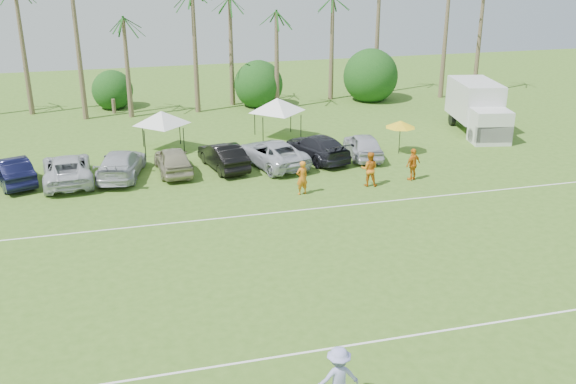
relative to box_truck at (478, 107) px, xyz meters
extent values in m
cube|color=white|center=(-19.46, -23.08, -1.92)|extent=(80.00, 0.10, 0.01)
cube|color=white|center=(-19.46, -11.08, -1.92)|extent=(80.00, 0.10, 0.01)
cone|color=brown|center=(-31.46, 12.92, 3.07)|extent=(0.44, 0.44, 10.00)
cone|color=brown|center=(-27.46, 12.92, 3.57)|extent=(0.44, 0.44, 11.00)
cone|color=brown|center=(-23.46, 12.92, 2.07)|extent=(0.44, 0.44, 8.00)
cone|color=brown|center=(-19.46, 12.92, 2.57)|extent=(0.44, 0.44, 9.00)
cone|color=brown|center=(-15.46, 12.92, 3.07)|extent=(0.44, 0.44, 10.00)
cone|color=brown|center=(-11.46, 12.92, 3.57)|extent=(0.44, 0.44, 11.00)
cone|color=brown|center=(-6.46, 12.92, 2.07)|extent=(0.44, 0.44, 8.00)
cone|color=brown|center=(-1.46, 12.92, 2.57)|extent=(0.44, 0.44, 9.00)
cone|color=brown|center=(3.54, 12.92, 3.07)|extent=(0.44, 0.44, 10.00)
cone|color=brown|center=(7.54, 12.92, 3.57)|extent=(0.44, 0.44, 11.00)
cylinder|color=brown|center=(-25.46, 13.92, -1.23)|extent=(0.30, 0.30, 1.40)
sphere|color=#113C11|center=(-25.46, 13.92, -0.13)|extent=(4.00, 4.00, 4.00)
cylinder|color=brown|center=(-13.46, 13.92, -1.23)|extent=(0.30, 0.30, 1.40)
sphere|color=#113C11|center=(-13.46, 13.92, -0.13)|extent=(4.00, 4.00, 4.00)
cylinder|color=brown|center=(-3.46, 13.92, -1.23)|extent=(0.30, 0.30, 1.40)
sphere|color=#113C11|center=(-3.46, 13.92, -0.13)|extent=(4.00, 4.00, 4.00)
imported|color=orange|center=(-15.78, -8.85, -0.98)|extent=(0.78, 0.61, 1.89)
imported|color=#CC6A16|center=(-11.75, -8.53, -0.94)|extent=(1.17, 1.05, 1.98)
imported|color=orange|center=(-8.95, -8.26, -0.98)|extent=(1.20, 0.88, 1.89)
cube|color=silver|center=(0.17, 0.86, 0.31)|extent=(3.64, 5.46, 2.73)
cube|color=silver|center=(-0.50, -2.57, -0.78)|extent=(2.84, 2.41, 2.29)
cube|color=black|center=(-0.66, -3.37, -1.11)|extent=(2.53, 0.80, 1.09)
cube|color=#E5590C|center=(1.52, 0.60, -0.18)|extent=(0.36, 1.72, 0.98)
cylinder|color=black|center=(-1.53, -2.15, -1.44)|extent=(0.51, 1.03, 0.98)
cylinder|color=black|center=(0.61, -2.57, -1.44)|extent=(0.51, 1.03, 0.98)
cylinder|color=black|center=(-0.65, 2.36, -1.44)|extent=(0.51, 1.03, 0.98)
cylinder|color=black|center=(1.49, 1.94, -1.44)|extent=(0.51, 1.03, 0.98)
cylinder|color=black|center=(-23.65, 0.13, -1.04)|extent=(0.06, 0.06, 1.79)
cylinder|color=black|center=(-21.17, 0.13, -1.04)|extent=(0.06, 0.06, 1.79)
cylinder|color=black|center=(-23.65, 2.61, -1.04)|extent=(0.06, 0.06, 1.79)
cylinder|color=black|center=(-21.17, 2.61, -1.04)|extent=(0.06, 0.06, 1.79)
pyramid|color=silver|center=(-22.41, 1.37, 0.75)|extent=(3.86, 3.86, 0.89)
cylinder|color=black|center=(-15.71, 0.97, -0.97)|extent=(0.06, 0.06, 1.92)
cylinder|color=black|center=(-13.03, 0.97, -0.97)|extent=(0.06, 0.06, 1.92)
cylinder|color=black|center=(-15.71, 3.66, -0.97)|extent=(0.06, 0.06, 1.92)
cylinder|color=black|center=(-13.03, 3.66, -0.97)|extent=(0.06, 0.06, 1.92)
pyramid|color=white|center=(-14.37, 2.31, 0.96)|extent=(4.16, 4.16, 0.96)
cylinder|color=black|center=(-7.56, -3.29, -0.94)|extent=(0.05, 0.05, 1.98)
cone|color=yellow|center=(-7.56, -3.29, 0.05)|extent=(1.98, 1.98, 0.45)
imported|color=#9A9BDB|center=(-19.59, -25.82, -0.96)|extent=(1.28, 0.76, 1.94)
imported|color=black|center=(-31.24, -3.03, -1.14)|extent=(3.21, 5.09, 1.59)
imported|color=silver|center=(-28.23, -3.49, -1.14)|extent=(3.07, 5.89, 1.59)
imported|color=#B7B9C1|center=(-25.21, -3.36, -1.14)|extent=(3.35, 5.81, 1.59)
imported|color=#9C9576|center=(-22.20, -3.41, -1.14)|extent=(2.18, 4.77, 1.59)
imported|color=black|center=(-19.19, -3.39, -1.14)|extent=(2.62, 5.05, 1.59)
imported|color=#B4B7C1|center=(-16.17, -3.58, -1.14)|extent=(4.08, 6.20, 1.59)
imported|color=black|center=(-13.16, -3.10, -1.14)|extent=(3.65, 5.86, 1.59)
imported|color=silver|center=(-10.15, -3.45, -1.14)|extent=(2.44, 4.85, 1.59)
camera|label=1|loc=(-24.96, -40.31, 10.56)|focal=40.00mm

